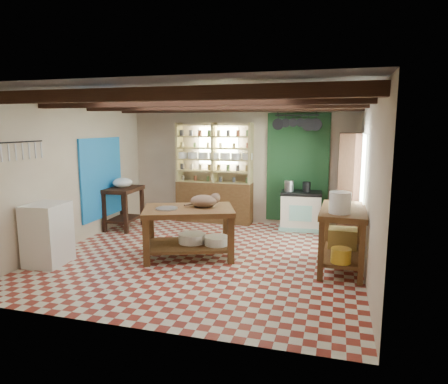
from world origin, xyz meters
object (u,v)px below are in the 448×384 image
(right_counter, at_px, (342,239))
(prep_table, at_px, (124,208))
(work_table, at_px, (189,232))
(cat, at_px, (204,201))
(stove, at_px, (301,211))
(white_cabinet, at_px, (48,234))

(right_counter, bearing_deg, prep_table, 165.98)
(work_table, xyz_separation_m, cat, (0.21, 0.14, 0.51))
(work_table, bearing_deg, stove, 33.24)
(white_cabinet, relative_size, cat, 2.15)
(work_table, bearing_deg, white_cabinet, -176.17)
(right_counter, bearing_deg, white_cabinet, -165.05)
(stove, relative_size, white_cabinet, 0.85)
(right_counter, distance_m, cat, 2.25)
(cat, bearing_deg, white_cabinet, 174.61)
(stove, xyz_separation_m, cat, (-1.39, -2.12, 0.52))
(work_table, bearing_deg, right_counter, -19.11)
(stove, relative_size, right_counter, 0.63)
(cat, bearing_deg, right_counter, -32.48)
(stove, height_order, right_counter, right_counter)
(stove, relative_size, prep_table, 0.94)
(stove, bearing_deg, right_counter, -73.60)
(stove, bearing_deg, cat, -127.37)
(prep_table, distance_m, cat, 2.53)
(work_table, height_order, prep_table, prep_table)
(work_table, relative_size, right_counter, 1.11)
(white_cabinet, relative_size, right_counter, 0.74)
(white_cabinet, distance_m, cat, 2.48)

